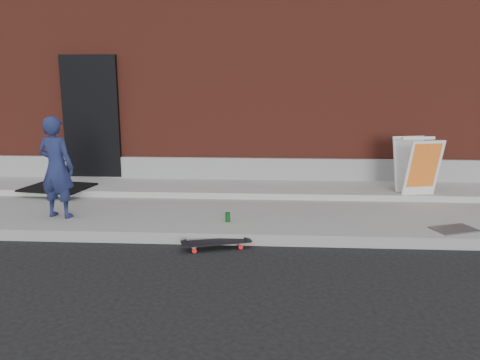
# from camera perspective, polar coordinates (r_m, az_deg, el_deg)

# --- Properties ---
(ground) EXTENTS (80.00, 80.00, 0.00)m
(ground) POSITION_cam_1_polar(r_m,az_deg,el_deg) (6.02, -3.42, -7.92)
(ground) COLOR black
(ground) RESTS_ON ground
(sidewalk) EXTENTS (20.00, 3.00, 0.15)m
(sidewalk) POSITION_cam_1_polar(r_m,az_deg,el_deg) (7.42, -2.05, -3.47)
(sidewalk) COLOR gray
(sidewalk) RESTS_ON ground
(apron) EXTENTS (20.00, 1.20, 0.10)m
(apron) POSITION_cam_1_polar(r_m,az_deg,el_deg) (8.26, -1.46, -0.99)
(apron) COLOR gray
(apron) RESTS_ON sidewalk
(building) EXTENTS (20.00, 8.10, 5.00)m
(building) POSITION_cam_1_polar(r_m,az_deg,el_deg) (12.64, 0.31, 13.93)
(building) COLOR #5C2319
(building) RESTS_ON ground
(child) EXTENTS (0.58, 0.44, 1.43)m
(child) POSITION_cam_1_polar(r_m,az_deg,el_deg) (7.02, -21.48, 1.44)
(child) COLOR #181F44
(child) RESTS_ON sidewalk
(skateboard) EXTENTS (0.86, 0.45, 0.09)m
(skateboard) POSITION_cam_1_polar(r_m,az_deg,el_deg) (5.87, -2.91, -7.62)
(skateboard) COLOR red
(skateboard) RESTS_ON ground
(pizza_sign) EXTENTS (0.69, 0.77, 0.93)m
(pizza_sign) POSITION_cam_1_polar(r_m,az_deg,el_deg) (8.08, 20.78, 1.67)
(pizza_sign) COLOR silver
(pizza_sign) RESTS_ON apron
(soda_can) EXTENTS (0.09, 0.09, 0.13)m
(soda_can) POSITION_cam_1_polar(r_m,az_deg,el_deg) (6.44, -1.51, -4.56)
(soda_can) COLOR #167122
(soda_can) RESTS_ON sidewalk
(doormat) EXTENTS (1.17, 1.01, 0.03)m
(doormat) POSITION_cam_1_polar(r_m,az_deg,el_deg) (8.61, -21.32, -0.84)
(doormat) COLOR black
(doormat) RESTS_ON apron
(utility_plate) EXTENTS (0.63, 0.52, 0.02)m
(utility_plate) POSITION_cam_1_polar(r_m,az_deg,el_deg) (6.72, 24.66, -5.47)
(utility_plate) COLOR #56565B
(utility_plate) RESTS_ON sidewalk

